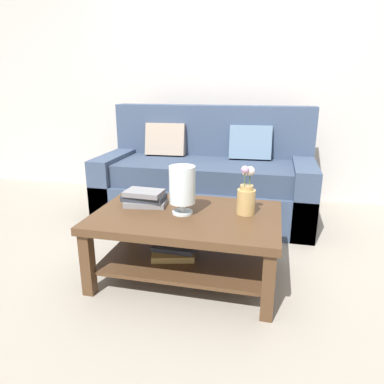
{
  "coord_description": "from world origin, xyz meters",
  "views": [
    {
      "loc": [
        0.52,
        -2.4,
        1.26
      ],
      "look_at": [
        -0.01,
        -0.19,
        0.56
      ],
      "focal_mm": 32.76,
      "sensor_mm": 36.0,
      "label": 1
    }
  ],
  "objects_px": {
    "couch": "(206,179)",
    "flower_pitcher": "(246,197)",
    "glass_hurricane_vase": "(182,186)",
    "book_stack_main": "(145,198)",
    "coffee_table": "(186,232)"
  },
  "relations": [
    {
      "from": "couch",
      "to": "glass_hurricane_vase",
      "type": "bearing_deg",
      "value": -86.23
    },
    {
      "from": "glass_hurricane_vase",
      "to": "coffee_table",
      "type": "bearing_deg",
      "value": 10.89
    },
    {
      "from": "coffee_table",
      "to": "flower_pitcher",
      "type": "distance_m",
      "value": 0.46
    },
    {
      "from": "couch",
      "to": "flower_pitcher",
      "type": "relative_size",
      "value": 6.21
    },
    {
      "from": "couch",
      "to": "flower_pitcher",
      "type": "bearing_deg",
      "value": -66.99
    },
    {
      "from": "couch",
      "to": "coffee_table",
      "type": "xyz_separation_m",
      "value": [
        0.1,
        -1.21,
        -0.03
      ]
    },
    {
      "from": "glass_hurricane_vase",
      "to": "book_stack_main",
      "type": "bearing_deg",
      "value": 162.66
    },
    {
      "from": "book_stack_main",
      "to": "glass_hurricane_vase",
      "type": "bearing_deg",
      "value": -17.34
    },
    {
      "from": "coffee_table",
      "to": "glass_hurricane_vase",
      "type": "distance_m",
      "value": 0.31
    },
    {
      "from": "coffee_table",
      "to": "glass_hurricane_vase",
      "type": "relative_size",
      "value": 3.82
    },
    {
      "from": "couch",
      "to": "glass_hurricane_vase",
      "type": "height_order",
      "value": "couch"
    },
    {
      "from": "coffee_table",
      "to": "book_stack_main",
      "type": "distance_m",
      "value": 0.37
    },
    {
      "from": "couch",
      "to": "glass_hurricane_vase",
      "type": "relative_size",
      "value": 6.44
    },
    {
      "from": "coffee_table",
      "to": "glass_hurricane_vase",
      "type": "xyz_separation_m",
      "value": [
        -0.02,
        -0.0,
        0.31
      ]
    },
    {
      "from": "couch",
      "to": "flower_pitcher",
      "type": "height_order",
      "value": "couch"
    }
  ]
}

